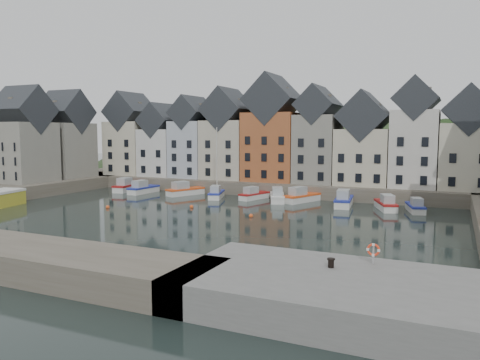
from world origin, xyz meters
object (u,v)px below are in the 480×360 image
Objects in this scene: mooring_bollard at (331,262)px; boat_d at (216,194)px; boat_a at (127,187)px; life_ring_post at (373,250)px.

boat_d is at bearing 126.49° from mooring_bollard.
life_ring_post is at bearing -45.42° from boat_a.
boat_a is 17.90m from boat_d.
boat_d reaches higher than life_ring_post.
life_ring_post is (28.83, -34.18, 2.14)m from boat_d.
life_ring_post is (46.69, -35.25, 2.08)m from boat_a.
boat_d is 44.83m from mooring_bollard.
life_ring_post is at bearing -68.43° from boat_d.
mooring_bollard is (44.51, -37.10, 1.52)m from boat_a.
boat_a is 5.46× the size of life_ring_post.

